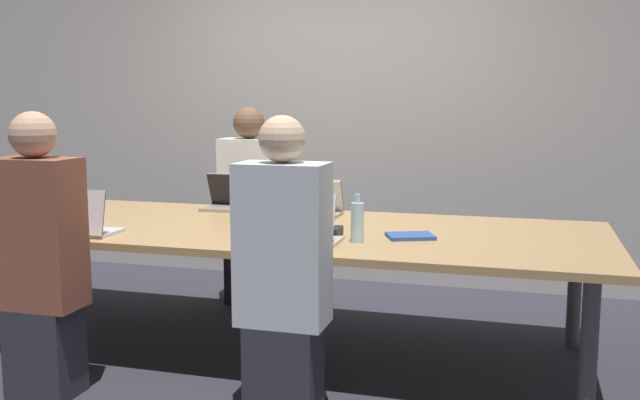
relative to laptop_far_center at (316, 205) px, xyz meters
The scene contains 14 objects.
ground_plane 0.93m from the laptop_far_center, 108.46° to the right, with size 24.00×24.00×0.00m, color #2D2D38.
curtain_wall 1.39m from the laptop_far_center, 97.00° to the left, with size 12.00×0.06×2.80m.
conference_table 0.50m from the laptop_far_center, 108.46° to the right, with size 3.79×1.37×0.73m.
laptop_far_center is the anchor object (origin of this frame).
laptop_near_midright 0.92m from the laptop_far_center, 76.65° to the right, with size 0.32×0.27×0.26m.
person_near_midright 1.34m from the laptop_far_center, 79.98° to the right, with size 0.40×0.24×1.39m.
bottle_near_midright 0.89m from the laptop_far_center, 59.89° to the right, with size 0.07×0.07×0.25m.
laptop_near_left 1.43m from the laptop_far_center, 136.00° to the right, with size 0.35×0.25×0.25m.
person_near_left 1.71m from the laptop_far_center, 125.23° to the right, with size 0.40×0.24×1.40m.
bottle_near_left 1.57m from the laptop_far_center, 147.07° to the right, with size 0.06×0.06×0.23m.
laptop_far_midleft 0.62m from the laptop_far_center, behind, with size 0.31×0.24×0.24m.
person_far_midleft 0.74m from the laptop_far_center, 145.92° to the left, with size 0.40×0.24×1.40m.
stapler 0.72m from the laptop_far_center, 65.08° to the right, with size 0.05×0.15×0.05m.
notebook 0.90m from the laptop_far_center, 40.03° to the right, with size 0.29×0.25×0.02m.
Camera 1 is at (1.40, -3.80, 1.46)m, focal length 40.00 mm.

